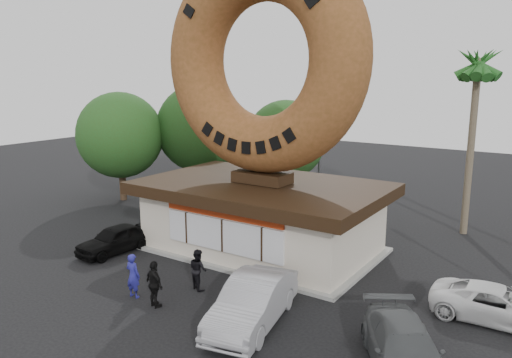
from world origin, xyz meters
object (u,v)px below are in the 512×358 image
object	(u,v)px
donut_shop	(262,214)
person_left	(133,276)
giant_donut	(262,60)
car_black	(115,239)
person_center	(198,269)
car_grey	(405,350)
car_silver	(253,302)
car_white	(498,305)
person_right	(155,284)
street_lamp	(322,134)

from	to	relation	value
donut_shop	person_left	size ratio (longest dim) A/B	6.57
giant_donut	car_black	world-z (taller)	giant_donut
giant_donut	person_center	distance (m)	9.53
car_grey	car_silver	bearing A→B (deg)	149.50
car_black	car_white	distance (m)	16.27
person_center	car_white	size ratio (longest dim) A/B	0.37
giant_donut	person_right	xyz separation A→B (m)	(0.06, -7.17, -7.97)
person_right	giant_donut	bearing A→B (deg)	-73.42
person_center	person_right	distance (m)	2.09
person_left	person_right	distance (m)	1.28
giant_donut	car_silver	distance (m)	10.85
car_grey	person_center	bearing A→B (deg)	141.30
car_white	person_right	bearing A→B (deg)	116.34
donut_shop	giant_donut	distance (m)	7.08
street_lamp	car_black	distance (m)	15.10
donut_shop	car_grey	bearing A→B (deg)	-35.14
giant_donut	car_black	xyz separation A→B (m)	(-5.55, -4.13, -8.20)
person_center	car_white	distance (m)	10.78
car_silver	car_white	distance (m)	8.31
street_lamp	car_silver	distance (m)	17.59
car_black	car_white	size ratio (longest dim) A/B	0.87
car_grey	street_lamp	bearing A→B (deg)	92.02
giant_donut	donut_shop	bearing A→B (deg)	-90.00
giant_donut	street_lamp	bearing A→B (deg)	100.51
person_left	donut_shop	bearing A→B (deg)	-101.85
person_right	car_grey	world-z (taller)	person_right
donut_shop	person_center	world-z (taller)	donut_shop
person_right	person_left	bearing A→B (deg)	9.30
street_lamp	car_silver	xyz separation A→B (m)	(5.55, -16.27, -3.68)
giant_donut	person_right	size ratio (longest dim) A/B	5.81
car_silver	car_white	size ratio (longest dim) A/B	1.12
person_left	car_grey	distance (m)	10.03
car_silver	car_black	bearing A→B (deg)	154.99
car_grey	donut_shop	bearing A→B (deg)	113.57
street_lamp	donut_shop	bearing A→B (deg)	-79.50
person_right	car_white	xyz separation A→B (m)	(10.44, 5.67, -0.26)
person_center	person_right	bearing A→B (deg)	103.64
person_center	car_white	world-z (taller)	person_center
street_lamp	person_right	world-z (taller)	street_lamp
car_silver	car_white	bearing A→B (deg)	23.07
car_silver	person_right	bearing A→B (deg)	-178.11
car_grey	car_white	world-z (taller)	car_grey
giant_donut	person_right	bearing A→B (deg)	-89.52
car_silver	person_left	bearing A→B (deg)	176.69
car_black	car_white	bearing A→B (deg)	14.48
person_center	car_white	xyz separation A→B (m)	(10.15, 3.60, -0.20)
donut_shop	person_right	bearing A→B (deg)	-89.52
street_lamp	car_grey	world-z (taller)	street_lamp
car_silver	car_grey	xyz separation A→B (m)	(5.09, 0.07, -0.12)
donut_shop	car_silver	world-z (taller)	donut_shop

